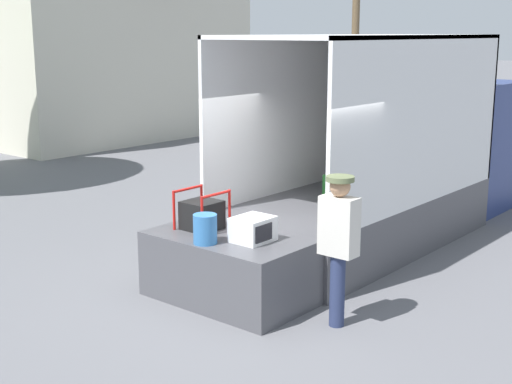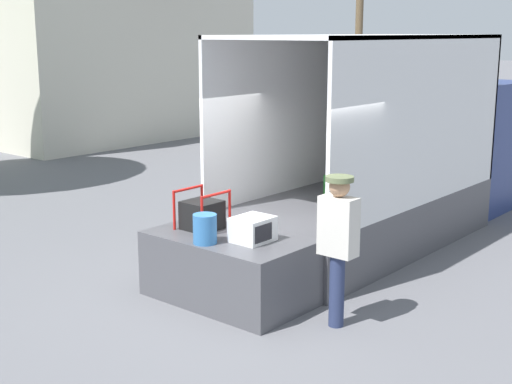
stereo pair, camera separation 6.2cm
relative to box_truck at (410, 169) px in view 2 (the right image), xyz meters
name	(u,v)px [view 2 (the right image)]	position (x,y,z in m)	size (l,w,h in m)	color
ground_plane	(260,287)	(-4.16, 0.00, -1.02)	(160.00, 160.00, 0.00)	slate
box_truck	(410,169)	(0.00, 0.00, 0.00)	(7.06, 2.21, 3.36)	navy
tailgate_deck	(229,268)	(-4.78, 0.00, -0.59)	(1.24, 2.10, 0.86)	#4C4C51
microwave	(253,229)	(-4.77, -0.39, -0.01)	(0.48, 0.43, 0.31)	white
portable_generator	(203,214)	(-4.74, 0.49, 0.04)	(0.56, 0.55, 0.52)	black
orange_bucket	(205,229)	(-5.21, 0.00, 0.02)	(0.29, 0.29, 0.37)	#3370B2
worker_person	(338,235)	(-4.59, -1.54, 0.10)	(0.32, 0.44, 1.81)	navy
house_backdrop	(97,7)	(3.90, 13.75, 3.18)	(9.16, 6.42, 8.25)	beige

